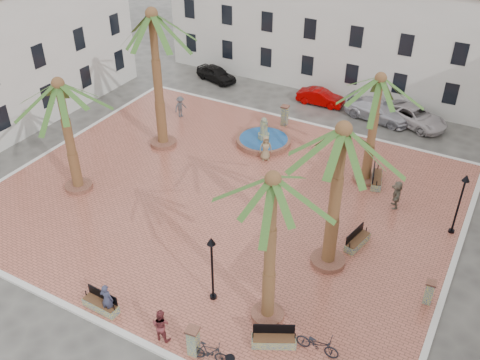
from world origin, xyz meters
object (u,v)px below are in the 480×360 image
Objects in this scene: palm_sw at (61,98)px; bollard_n at (285,115)px; palm_s at (272,197)px; bicycle_b at (210,352)px; palm_e at (341,148)px; car_white at (414,116)px; bench_se at (274,340)px; cyclist_a at (107,299)px; bench_e at (357,241)px; pedestrian_north at (181,107)px; car_black at (216,74)px; bench_s at (101,304)px; cyclist_b at (161,325)px; pedestrian_fountain_a at (266,148)px; bench_ne at (376,179)px; bicycle_a at (318,344)px; lamppost_s at (212,258)px; car_red at (321,97)px; pedestrian_east at (397,194)px; pedestrian_fountain_b at (336,164)px; lamppost_e at (462,194)px; palm_ne at (379,92)px; bollard_e at (429,292)px; bollard_se at (193,341)px; fountain at (264,140)px; palm_nw at (153,30)px; car_silver at (378,110)px.

bollard_n is (7.44, 13.43, -5.17)m from palm_sw.
palm_s reaches higher than bicycle_b.
palm_e is 1.61× the size of car_white.
cyclist_a reaches higher than bench_se.
pedestrian_north is (-16.37, 7.80, 0.55)m from bench_e.
bench_s is at bearing -145.07° from car_black.
pedestrian_fountain_a is at bearing -85.77° from cyclist_b.
pedestrian_fountain_a is (0.20, 15.25, 0.01)m from cyclist_a.
pedestrian_north reaches higher than bench_se.
bench_ne is 13.59m from bicycle_a.
lamppost_s reaches higher than car_red.
pedestrian_east is at bearing 23.13° from palm_sw.
palm_e is at bearing -142.97° from cyclist_a.
bench_e is 1.00× the size of pedestrian_fountain_b.
lamppost_e is at bearing 49.71° from lamppost_s.
palm_ne is (-0.70, 8.14, -0.74)m from palm_e.
pedestrian_fountain_b is (4.73, 0.19, 0.08)m from pedestrian_fountain_a.
pedestrian_fountain_b reaches higher than cyclist_a.
bicycle_b is 1.04× the size of pedestrian_north.
palm_s is 5.10× the size of bollard_n.
bollard_n is 0.31× the size of car_white.
car_white is (7.29, 0.11, 0.08)m from car_red.
cyclist_a is at bearing 140.76° from bench_ne.
lamppost_e is at bearing -18.95° from bicycle_a.
bollard_e reaches higher than car_black.
bench_s is 0.94× the size of bench_se.
car_black is (-16.16, 8.99, -5.43)m from palm_ne.
bench_ne is 2.62m from pedestrian_fountain_b.
palm_ne reaches higher than bench_s.
pedestrian_east is at bearing 72.38° from bollard_se.
pedestrian_fountain_a reaches higher than bollard_n.
palm_sw is at bearing -172.40° from pedestrian_fountain_a.
bicycle_b is at bearing -161.70° from car_white.
pedestrian_fountain_a is at bearing -60.01° from fountain.
palm_nw is 5.17× the size of bench_s.
cyclist_a is 19.45m from pedestrian_north.
bollard_e is at bearing 44.08° from bollard_se.
palm_sw is 1.98× the size of lamppost_s.
fountain is at bearing 131.95° from palm_e.
bench_e is 1.10× the size of cyclist_a.
palm_ne is 10.34m from car_silver.
pedestrian_fountain_b is (-4.07, 12.89, 0.44)m from bicycle_a.
car_white is at bearing 49.52° from palm_sw.
pedestrian_fountain_a is (-4.35, 15.25, 0.10)m from bollard_se.
palm_sw is at bearing -37.42° from cyclist_b.
pedestrian_east is (1.66, -1.84, 0.56)m from bench_ne.
bench_s is 16.35m from pedestrian_fountain_b.
bench_e is at bearing 173.51° from bench_ne.
palm_s reaches higher than palm_sw.
pedestrian_fountain_b is 1.15× the size of pedestrian_north.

